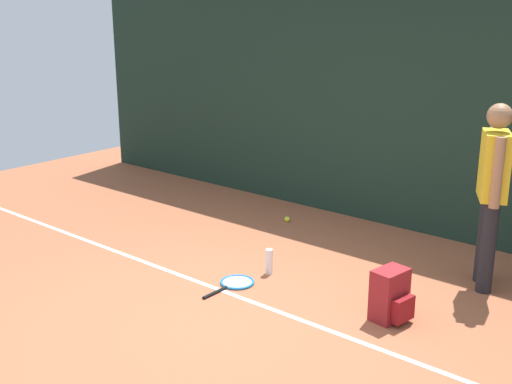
# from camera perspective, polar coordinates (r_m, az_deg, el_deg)

# --- Properties ---
(ground_plane) EXTENTS (12.00, 12.00, 0.00)m
(ground_plane) POSITION_cam_1_polar(r_m,az_deg,el_deg) (5.45, -2.73, -11.06)
(ground_plane) COLOR #9E5638
(back_fence) EXTENTS (10.00, 0.10, 2.65)m
(back_fence) POSITION_cam_1_polar(r_m,az_deg,el_deg) (7.43, 12.97, 6.77)
(back_fence) COLOR #192D23
(back_fence) RESTS_ON ground
(court_line) EXTENTS (9.00, 0.05, 0.00)m
(court_line) POSITION_cam_1_polar(r_m,az_deg,el_deg) (5.69, -0.28, -9.78)
(court_line) COLOR white
(court_line) RESTS_ON ground
(tennis_player) EXTENTS (0.38, 0.48, 1.70)m
(tennis_player) POSITION_cam_1_polar(r_m,az_deg,el_deg) (6.04, 20.31, 0.53)
(tennis_player) COLOR black
(tennis_player) RESTS_ON ground
(tennis_racket) EXTENTS (0.33, 0.61, 0.03)m
(tennis_racket) POSITION_cam_1_polar(r_m,az_deg,el_deg) (6.03, -1.87, -8.11)
(tennis_racket) COLOR black
(tennis_racket) RESTS_ON ground
(backpack) EXTENTS (0.32, 0.33, 0.44)m
(backpack) POSITION_cam_1_polar(r_m,az_deg,el_deg) (5.43, 11.94, -9.06)
(backpack) COLOR maroon
(backpack) RESTS_ON ground
(tennis_ball_near_player) EXTENTS (0.07, 0.07, 0.07)m
(tennis_ball_near_player) POSITION_cam_1_polar(r_m,az_deg,el_deg) (7.69, 2.79, -2.44)
(tennis_ball_near_player) COLOR #CCE033
(tennis_ball_near_player) RESTS_ON ground
(water_bottle) EXTENTS (0.07, 0.07, 0.25)m
(water_bottle) POSITION_cam_1_polar(r_m,az_deg,el_deg) (6.21, 1.18, -6.21)
(water_bottle) COLOR white
(water_bottle) RESTS_ON ground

